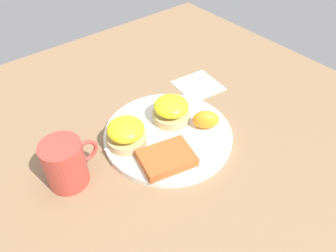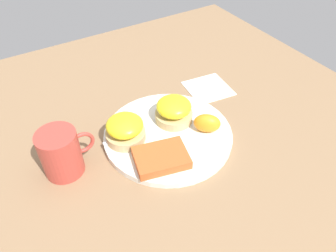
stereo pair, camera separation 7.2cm
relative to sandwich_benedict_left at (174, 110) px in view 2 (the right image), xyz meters
name	(u,v)px [view 2 (the right image)]	position (x,y,z in m)	size (l,w,h in m)	color
ground_plane	(168,137)	(-0.03, -0.03, -0.04)	(1.10, 1.10, 0.00)	#846647
plate	(168,135)	(-0.03, -0.03, -0.03)	(0.29, 0.29, 0.01)	silver
sandwich_benedict_left	(174,110)	(0.00, 0.00, 0.00)	(0.09, 0.09, 0.06)	tan
sandwich_benedict_right	(125,129)	(-0.12, 0.00, 0.00)	(0.09, 0.09, 0.06)	tan
hashbrown_patty	(161,158)	(-0.09, -0.10, -0.02)	(0.11, 0.08, 0.02)	#B35426
orange_wedge	(207,123)	(0.04, -0.07, -0.01)	(0.06, 0.04, 0.04)	orange
fork	(157,124)	(-0.04, 0.01, -0.03)	(0.23, 0.02, 0.00)	silver
cup	(61,153)	(-0.26, 0.00, 0.01)	(0.11, 0.08, 0.10)	#B23D33
napkin	(208,88)	(0.15, 0.07, -0.04)	(0.11, 0.11, 0.00)	white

